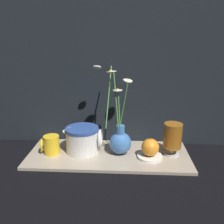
{
  "coord_description": "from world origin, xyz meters",
  "views": [
    {
      "loc": [
        0.07,
        -0.96,
        0.5
      ],
      "look_at": [
        0.01,
        0.0,
        0.2
      ],
      "focal_mm": 40.0,
      "sensor_mm": 36.0,
      "label": 1
    }
  ],
  "objects_px": {
    "vase_with_flowers": "(120,139)",
    "orange_fruit": "(150,147)",
    "tea_glass": "(173,136)",
    "yellow_mug": "(51,145)",
    "ceramic_pitcher": "(83,138)"
  },
  "relations": [
    {
      "from": "tea_glass",
      "to": "orange_fruit",
      "type": "relative_size",
      "value": 1.72
    },
    {
      "from": "ceramic_pitcher",
      "to": "orange_fruit",
      "type": "bearing_deg",
      "value": -8.47
    },
    {
      "from": "yellow_mug",
      "to": "ceramic_pitcher",
      "type": "distance_m",
      "value": 0.14
    },
    {
      "from": "tea_glass",
      "to": "orange_fruit",
      "type": "xyz_separation_m",
      "value": [
        -0.09,
        -0.03,
        -0.04
      ]
    },
    {
      "from": "orange_fruit",
      "to": "yellow_mug",
      "type": "bearing_deg",
      "value": 177.83
    },
    {
      "from": "vase_with_flowers",
      "to": "yellow_mug",
      "type": "distance_m",
      "value": 0.29
    },
    {
      "from": "tea_glass",
      "to": "orange_fruit",
      "type": "distance_m",
      "value": 0.1
    },
    {
      "from": "vase_with_flowers",
      "to": "orange_fruit",
      "type": "relative_size",
      "value": 4.63
    },
    {
      "from": "ceramic_pitcher",
      "to": "tea_glass",
      "type": "height_order",
      "value": "tea_glass"
    },
    {
      "from": "yellow_mug",
      "to": "orange_fruit",
      "type": "relative_size",
      "value": 0.98
    },
    {
      "from": "vase_with_flowers",
      "to": "yellow_mug",
      "type": "height_order",
      "value": "vase_with_flowers"
    },
    {
      "from": "vase_with_flowers",
      "to": "orange_fruit",
      "type": "bearing_deg",
      "value": -14.91
    },
    {
      "from": "yellow_mug",
      "to": "tea_glass",
      "type": "height_order",
      "value": "tea_glass"
    },
    {
      "from": "orange_fruit",
      "to": "ceramic_pitcher",
      "type": "bearing_deg",
      "value": 171.53
    },
    {
      "from": "ceramic_pitcher",
      "to": "tea_glass",
      "type": "xyz_separation_m",
      "value": [
        0.38,
        -0.01,
        0.02
      ]
    }
  ]
}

